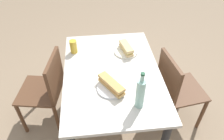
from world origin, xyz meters
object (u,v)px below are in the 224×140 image
(chair_near, at_px, (48,88))
(water_bottle, at_px, (140,93))
(knife_near, at_px, (130,49))
(dining_table, at_px, (112,81))
(plate_far, at_px, (111,88))
(chair_far, at_px, (175,88))
(plate_near, at_px, (126,52))
(baguette_sandwich_far, at_px, (111,85))
(baguette_sandwich_near, at_px, (126,48))
(beer_glass, at_px, (73,47))
(knife_far, at_px, (116,83))

(chair_near, relative_size, water_bottle, 2.65)
(chair_near, xyz_separation_m, knife_near, (-0.16, 0.82, 0.28))
(dining_table, distance_m, water_bottle, 0.49)
(plate_far, bearing_deg, chair_far, 106.55)
(plate_near, height_order, baguette_sandwich_far, baguette_sandwich_far)
(baguette_sandwich_near, bearing_deg, dining_table, -31.98)
(dining_table, relative_size, knife_near, 7.35)
(chair_far, bearing_deg, baguette_sandwich_near, -121.79)
(plate_far, bearing_deg, beer_glass, -149.98)
(plate_near, height_order, beer_glass, beer_glass)
(knife_far, bearing_deg, chair_near, -114.86)
(chair_near, distance_m, baguette_sandwich_near, 0.85)
(baguette_sandwich_near, height_order, knife_near, baguette_sandwich_near)
(baguette_sandwich_near, height_order, knife_far, baguette_sandwich_near)
(chair_near, height_order, knife_far, chair_near)
(dining_table, relative_size, chair_far, 1.40)
(baguette_sandwich_near, xyz_separation_m, water_bottle, (0.65, -0.01, 0.08))
(baguette_sandwich_near, bearing_deg, baguette_sandwich_far, -22.51)
(chair_far, relative_size, baguette_sandwich_near, 3.96)
(plate_far, relative_size, water_bottle, 0.71)
(dining_table, bearing_deg, plate_far, -7.87)
(plate_near, relative_size, water_bottle, 0.71)
(dining_table, relative_size, knife_far, 7.02)
(plate_near, height_order, knife_near, knife_near)
(knife_near, bearing_deg, plate_near, -64.18)
(plate_near, distance_m, knife_far, 0.46)
(chair_far, xyz_separation_m, water_bottle, (0.38, -0.46, 0.39))
(plate_near, bearing_deg, knife_near, 115.82)
(knife_far, xyz_separation_m, beer_glass, (-0.49, -0.34, 0.05))
(chair_near, xyz_separation_m, plate_far, (0.33, 0.58, 0.27))
(plate_far, bearing_deg, baguette_sandwich_near, 157.49)
(knife_near, distance_m, plate_far, 0.54)
(chair_far, distance_m, plate_far, 0.72)
(baguette_sandwich_far, bearing_deg, dining_table, 172.13)
(knife_near, distance_m, knife_far, 0.49)
(plate_near, relative_size, baguette_sandwich_far, 0.89)
(plate_near, bearing_deg, chair_near, -79.80)
(chair_far, xyz_separation_m, baguette_sandwich_near, (-0.28, -0.45, 0.31))
(water_bottle, bearing_deg, knife_near, 175.48)
(chair_near, bearing_deg, knife_far, 65.14)
(baguette_sandwich_near, distance_m, plate_far, 0.51)
(plate_far, height_order, baguette_sandwich_far, baguette_sandwich_far)
(chair_far, distance_m, baguette_sandwich_near, 0.61)
(baguette_sandwich_near, bearing_deg, knife_near, 115.82)
(chair_near, bearing_deg, baguette_sandwich_near, 100.20)
(chair_far, distance_m, knife_near, 0.57)
(knife_far, bearing_deg, beer_glass, -144.91)
(chair_far, height_order, plate_near, chair_far)
(baguette_sandwich_far, bearing_deg, beer_glass, -149.98)
(plate_near, xyz_separation_m, plate_far, (0.47, -0.19, 0.00))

